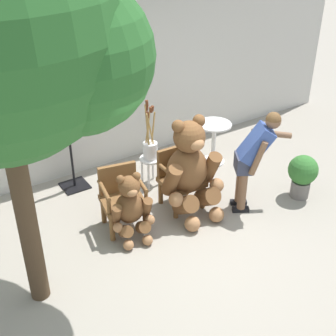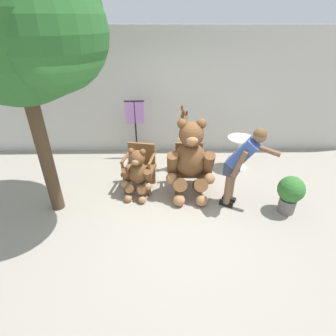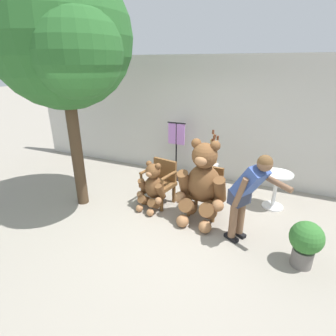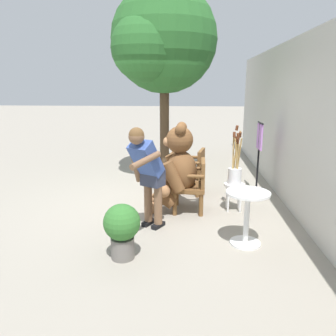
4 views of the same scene
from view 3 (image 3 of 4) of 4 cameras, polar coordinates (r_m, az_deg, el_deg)
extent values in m
plane|color=gray|center=(4.67, -0.17, -12.19)|extent=(60.00, 60.00, 0.00)
cube|color=beige|center=(6.26, 8.96, 10.39)|extent=(10.00, 0.16, 2.80)
cube|color=brown|center=(5.14, -2.14, -3.64)|extent=(0.65, 0.62, 0.07)
cylinder|color=brown|center=(5.22, -5.52, -6.00)|extent=(0.07, 0.07, 0.37)
cylinder|color=brown|center=(4.97, -1.42, -7.44)|extent=(0.07, 0.07, 0.37)
cylinder|color=brown|center=(5.51, -2.72, -4.34)|extent=(0.07, 0.07, 0.37)
cylinder|color=brown|center=(5.27, 1.28, -5.60)|extent=(0.07, 0.07, 0.37)
cube|color=brown|center=(5.21, -0.66, -0.31)|extent=(0.52, 0.16, 0.42)
cylinder|color=brown|center=(5.18, -4.39, -0.40)|extent=(0.15, 0.48, 0.06)
cylinder|color=brown|center=(5.08, -5.85, -2.29)|extent=(0.05, 0.05, 0.22)
cylinder|color=brown|center=(4.90, 0.16, -1.67)|extent=(0.15, 0.48, 0.06)
cylinder|color=brown|center=(4.79, -1.27, -3.70)|extent=(0.05, 0.05, 0.22)
cube|color=brown|center=(4.84, 8.03, -5.56)|extent=(0.57, 0.53, 0.07)
cylinder|color=brown|center=(4.84, 4.50, -8.41)|extent=(0.07, 0.07, 0.37)
cylinder|color=brown|center=(4.72, 9.78, -9.52)|extent=(0.07, 0.07, 0.37)
cylinder|color=brown|center=(5.18, 6.20, -6.27)|extent=(0.07, 0.07, 0.37)
cylinder|color=brown|center=(5.07, 11.13, -7.24)|extent=(0.07, 0.07, 0.37)
cube|color=brown|center=(4.94, 9.00, -1.91)|extent=(0.52, 0.07, 0.42)
cylinder|color=brown|center=(4.80, 5.35, -2.30)|extent=(0.07, 0.48, 0.06)
cylinder|color=brown|center=(4.67, 4.40, -4.48)|extent=(0.05, 0.05, 0.22)
cylinder|color=brown|center=(4.67, 11.11, -3.34)|extent=(0.07, 0.48, 0.06)
cylinder|color=brown|center=(4.54, 10.32, -5.63)|extent=(0.05, 0.05, 0.22)
ellipsoid|color=brown|center=(4.63, 7.78, -3.36)|extent=(0.61, 0.52, 0.69)
sphere|color=brown|center=(4.40, 7.98, 2.70)|extent=(0.43, 0.43, 0.43)
ellipsoid|color=#A47148|center=(4.24, 7.19, 1.55)|extent=(0.21, 0.17, 0.16)
sphere|color=black|center=(4.24, 7.20, 1.68)|extent=(0.06, 0.06, 0.06)
sphere|color=brown|center=(4.41, 6.18, 5.36)|extent=(0.17, 0.17, 0.17)
sphere|color=brown|center=(4.32, 10.26, 4.78)|extent=(0.17, 0.17, 0.17)
cylinder|color=brown|center=(4.62, 3.56, -3.20)|extent=(0.20, 0.38, 0.52)
sphere|color=#A47148|center=(4.62, 2.67, -6.39)|extent=(0.20, 0.20, 0.20)
cylinder|color=brown|center=(4.45, 11.24, -4.65)|extent=(0.20, 0.38, 0.52)
sphere|color=#A47148|center=(4.44, 10.76, -8.05)|extent=(0.20, 0.20, 0.20)
cylinder|color=brown|center=(4.64, 4.40, -8.32)|extent=(0.26, 0.43, 0.40)
sphere|color=#A47148|center=(4.58, 3.16, -11.43)|extent=(0.22, 0.22, 0.22)
cylinder|color=brown|center=(4.54, 8.75, -9.24)|extent=(0.26, 0.43, 0.40)
sphere|color=#A47148|center=(4.47, 8.04, -12.55)|extent=(0.22, 0.22, 0.22)
ellipsoid|color=brown|center=(4.99, -3.05, -4.21)|extent=(0.44, 0.39, 0.44)
sphere|color=brown|center=(4.83, -3.29, -0.67)|extent=(0.28, 0.28, 0.28)
ellipsoid|color=#A47148|center=(4.75, -4.17, -1.35)|extent=(0.15, 0.13, 0.10)
sphere|color=black|center=(4.75, -4.17, -1.27)|extent=(0.04, 0.04, 0.04)
sphere|color=brown|center=(4.86, -4.19, 0.96)|extent=(0.11, 0.11, 0.11)
sphere|color=brown|center=(4.74, -2.20, 0.44)|extent=(0.11, 0.11, 0.11)
cylinder|color=brown|center=(5.05, -5.42, -3.91)|extent=(0.17, 0.26, 0.33)
sphere|color=#A47148|center=(5.07, -6.10, -5.74)|extent=(0.13, 0.13, 0.13)
cylinder|color=brown|center=(4.82, -1.63, -5.14)|extent=(0.17, 0.26, 0.33)
sphere|color=#A47148|center=(4.82, -2.14, -7.13)|extent=(0.13, 0.13, 0.13)
cylinder|color=brown|center=(5.05, -5.20, -6.97)|extent=(0.21, 0.30, 0.26)
sphere|color=#A47148|center=(5.03, -6.23, -8.70)|extent=(0.14, 0.14, 0.14)
cylinder|color=brown|center=(4.92, -3.06, -7.75)|extent=(0.21, 0.30, 0.26)
sphere|color=#A47148|center=(4.89, -3.88, -9.62)|extent=(0.14, 0.14, 0.14)
cube|color=black|center=(4.44, 13.60, -14.52)|extent=(0.25, 0.20, 0.06)
cylinder|color=brown|center=(4.20, 14.13, -9.66)|extent=(0.12, 0.12, 0.82)
cube|color=black|center=(4.56, 15.13, -13.62)|extent=(0.25, 0.20, 0.06)
cylinder|color=brown|center=(4.32, 15.70, -8.85)|extent=(0.12, 0.12, 0.82)
cube|color=#33384C|center=(4.12, 15.30, -5.91)|extent=(0.34, 0.37, 0.24)
cube|color=#385199|center=(3.92, 17.37, -2.83)|extent=(0.56, 0.51, 0.56)
sphere|color=brown|center=(3.70, 20.34, 0.86)|extent=(0.21, 0.21, 0.21)
sphere|color=brown|center=(3.69, 20.38, 1.15)|extent=(0.21, 0.21, 0.21)
cylinder|color=brown|center=(3.92, 22.02, -2.64)|extent=(0.53, 0.36, 0.16)
cylinder|color=brown|center=(3.83, 15.43, -5.19)|extent=(0.23, 0.18, 0.50)
cylinder|color=white|center=(5.50, 9.58, -1.73)|extent=(0.34, 0.34, 0.03)
cylinder|color=white|center=(5.66, 10.66, -3.65)|extent=(0.04, 0.04, 0.43)
cylinder|color=white|center=(5.70, 8.73, -3.32)|extent=(0.04, 0.04, 0.43)
cylinder|color=white|center=(5.49, 10.16, -4.47)|extent=(0.04, 0.04, 0.43)
cylinder|color=white|center=(5.53, 8.18, -4.13)|extent=(0.04, 0.04, 0.43)
cylinder|color=white|center=(5.44, 9.67, -0.33)|extent=(0.22, 0.22, 0.26)
cylinder|color=tan|center=(5.31, 9.76, 2.49)|extent=(0.16, 0.03, 0.69)
cylinder|color=#592D19|center=(5.19, 10.03, 6.53)|extent=(0.06, 0.04, 0.09)
cylinder|color=tan|center=(5.34, 9.51, 3.18)|extent=(0.03, 0.14, 0.79)
cylinder|color=#592D19|center=(5.21, 9.81, 7.74)|extent=(0.04, 0.06, 0.09)
cylinder|color=tan|center=(5.40, 9.88, 2.78)|extent=(0.16, 0.06, 0.68)
cylinder|color=#592D19|center=(5.28, 10.14, 6.73)|extent=(0.06, 0.05, 0.09)
cylinder|color=tan|center=(5.34, 10.50, 2.51)|extent=(0.04, 0.12, 0.68)
cylinder|color=#592D19|center=(5.23, 10.78, 6.45)|extent=(0.05, 0.05, 0.09)
cylinder|color=tan|center=(5.39, 9.71, 2.16)|extent=(0.06, 0.05, 0.59)
cylinder|color=#592D19|center=(5.29, 9.94, 5.55)|extent=(0.05, 0.05, 0.08)
cylinder|color=tan|center=(5.36, 9.42, 2.26)|extent=(0.03, 0.08, 0.62)
cylinder|color=#592D19|center=(5.25, 9.65, 5.85)|extent=(0.05, 0.05, 0.08)
cylinder|color=white|center=(5.28, 22.78, -1.16)|extent=(0.56, 0.56, 0.03)
cylinder|color=white|center=(5.42, 22.22, -4.67)|extent=(0.07, 0.07, 0.69)
cylinder|color=white|center=(5.57, 21.74, -7.72)|extent=(0.40, 0.40, 0.03)
cylinder|color=#473523|center=(5.18, -19.41, 4.57)|extent=(0.21, 0.21, 2.37)
sphere|color=#286028|center=(4.99, -22.26, 24.89)|extent=(2.30, 2.30, 2.30)
sphere|color=#286028|center=(4.33, -19.44, 22.85)|extent=(1.38, 1.38, 1.38)
cylinder|color=slate|center=(4.24, 27.13, -16.90)|extent=(0.28, 0.28, 0.26)
sphere|color=#33702D|center=(4.05, 27.94, -13.21)|extent=(0.44, 0.44, 0.44)
cube|color=black|center=(6.47, 1.73, -1.91)|extent=(0.40, 0.40, 0.02)
cylinder|color=black|center=(6.23, 1.80, 3.69)|extent=(0.04, 0.04, 1.35)
cylinder|color=black|center=(6.06, 1.88, 9.77)|extent=(0.44, 0.03, 0.03)
cube|color=#B77AD1|center=(6.12, 1.85, 7.39)|extent=(0.40, 0.03, 0.48)
camera|label=1|loc=(4.57, -79.93, 22.63)|focal=50.00mm
camera|label=2|loc=(1.62, -76.44, 17.37)|focal=28.00mm
camera|label=4|loc=(5.86, 67.36, 2.43)|focal=35.00mm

